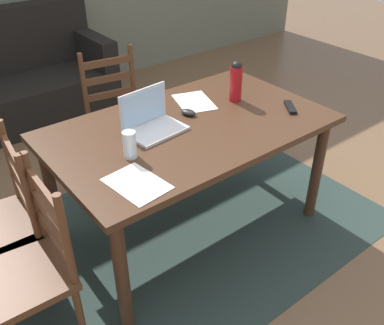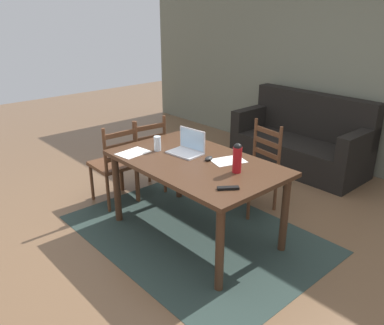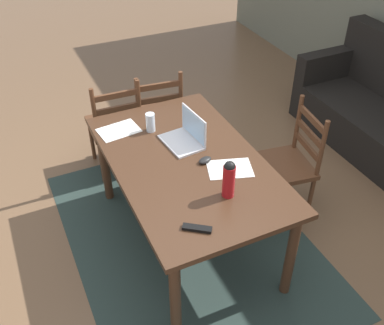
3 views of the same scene
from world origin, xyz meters
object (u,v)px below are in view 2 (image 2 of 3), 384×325
(chair_left_near, at_px, (115,164))
(laptop, at_px, (188,147))
(computer_mouse, at_px, (209,158))
(water_bottle, at_px, (237,157))
(chair_far_head, at_px, (255,168))
(chair_left_far, at_px, (144,156))
(dining_table, at_px, (195,170))
(drinking_glass, at_px, (157,144))
(tv_remote, at_px, (228,188))
(couch, at_px, (302,142))

(chair_left_near, distance_m, laptop, 1.01)
(laptop, bearing_deg, computer_mouse, 2.21)
(chair_left_near, relative_size, water_bottle, 3.66)
(chair_far_head, height_order, laptop, laptop)
(chair_left_far, xyz_separation_m, computer_mouse, (1.17, -0.09, 0.33))
(dining_table, bearing_deg, drinking_glass, -168.65)
(drinking_glass, bearing_deg, chair_far_head, 64.44)
(chair_left_far, bearing_deg, computer_mouse, -4.30)
(chair_left_far, relative_size, tv_remote, 5.59)
(couch, height_order, water_bottle, water_bottle)
(tv_remote, bearing_deg, chair_left_far, 22.52)
(drinking_glass, bearing_deg, tv_remote, -6.80)
(couch, distance_m, laptop, 2.25)
(couch, bearing_deg, chair_far_head, -76.38)
(drinking_glass, distance_m, computer_mouse, 0.56)
(couch, bearing_deg, computer_mouse, -79.37)
(laptop, bearing_deg, chair_left_near, -161.97)
(couch, height_order, laptop, same)
(drinking_glass, relative_size, tv_remote, 0.85)
(dining_table, distance_m, water_bottle, 0.50)
(laptop, bearing_deg, chair_far_head, 74.65)
(couch, distance_m, tv_remote, 2.72)
(chair_far_head, bearing_deg, chair_left_far, -148.82)
(laptop, bearing_deg, drinking_glass, -143.07)
(chair_left_near, relative_size, tv_remote, 5.59)
(chair_left_far, xyz_separation_m, water_bottle, (1.54, -0.11, 0.45))
(dining_table, xyz_separation_m, chair_left_far, (-1.10, 0.19, -0.22))
(chair_left_near, distance_m, couch, 2.61)
(dining_table, height_order, chair_left_far, chair_left_far)
(chair_left_far, xyz_separation_m, couch, (0.76, 2.10, -0.11))
(dining_table, bearing_deg, water_bottle, 10.91)
(chair_left_near, height_order, chair_far_head, same)
(chair_far_head, distance_m, couch, 1.47)
(laptop, relative_size, drinking_glass, 2.36)
(computer_mouse, bearing_deg, couch, 83.92)
(chair_left_near, height_order, laptop, laptop)
(chair_left_near, relative_size, couch, 0.53)
(laptop, relative_size, water_bottle, 1.31)
(water_bottle, height_order, tv_remote, water_bottle)
(water_bottle, bearing_deg, chair_left_near, -169.60)
(chair_far_head, distance_m, water_bottle, 0.99)
(laptop, xyz_separation_m, tv_remote, (0.82, -0.31, -0.05))
(chair_far_head, xyz_separation_m, computer_mouse, (0.06, -0.76, 0.33))
(dining_table, relative_size, drinking_glass, 11.24)
(chair_far_head, xyz_separation_m, tv_remote, (0.61, -1.08, 0.32))
(chair_far_head, relative_size, computer_mouse, 9.50)
(chair_left_near, xyz_separation_m, tv_remote, (1.72, -0.02, 0.32))
(chair_left_far, relative_size, computer_mouse, 9.50)
(water_bottle, bearing_deg, dining_table, -169.09)
(chair_left_far, xyz_separation_m, chair_far_head, (1.11, 0.67, 0.00))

